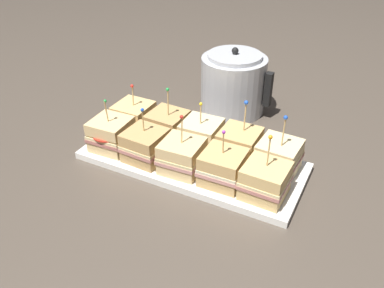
{
  "coord_description": "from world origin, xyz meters",
  "views": [
    {
      "loc": [
        0.38,
        -0.75,
        0.61
      ],
      "look_at": [
        0.0,
        0.0,
        0.06
      ],
      "focal_mm": 38.0,
      "sensor_mm": 36.0,
      "label": 1
    }
  ],
  "objects": [
    {
      "name": "sandwich_back_far_left",
      "position": [
        -0.21,
        0.05,
        0.06
      ],
      "size": [
        0.1,
        0.1,
        0.14
      ],
      "color": "tan",
      "rests_on": "serving_platter"
    },
    {
      "name": "sandwich_front_left",
      "position": [
        -0.1,
        -0.05,
        0.06
      ],
      "size": [
        0.1,
        0.1,
        0.14
      ],
      "color": "tan",
      "rests_on": "serving_platter"
    },
    {
      "name": "sandwich_front_right",
      "position": [
        0.11,
        -0.05,
        0.06
      ],
      "size": [
        0.1,
        0.1,
        0.14
      ],
      "color": "tan",
      "rests_on": "serving_platter"
    },
    {
      "name": "ground_plane",
      "position": [
        0.0,
        0.0,
        0.0
      ],
      "size": [
        6.0,
        6.0,
        0.0
      ],
      "primitive_type": "plane",
      "color": "#4C4238"
    },
    {
      "name": "kettle_steel",
      "position": [
        -0.02,
        0.32,
        0.09
      ],
      "size": [
        0.22,
        0.2,
        0.2
      ],
      "color": "#B7BABF",
      "rests_on": "ground_plane"
    },
    {
      "name": "sandwich_front_far_right",
      "position": [
        0.21,
        -0.05,
        0.06
      ],
      "size": [
        0.1,
        0.1,
        0.15
      ],
      "color": "tan",
      "rests_on": "serving_platter"
    },
    {
      "name": "sandwich_back_center",
      "position": [
        0.0,
        0.05,
        0.06
      ],
      "size": [
        0.1,
        0.1,
        0.14
      ],
      "color": "beige",
      "rests_on": "serving_platter"
    },
    {
      "name": "sandwich_back_left",
      "position": [
        -0.1,
        0.05,
        0.06
      ],
      "size": [
        0.1,
        0.1,
        0.15
      ],
      "color": "tan",
      "rests_on": "serving_platter"
    },
    {
      "name": "serving_platter",
      "position": [
        0.0,
        0.0,
        0.01
      ],
      "size": [
        0.56,
        0.23,
        0.02
      ],
      "color": "white",
      "rests_on": "ground_plane"
    },
    {
      "name": "sandwich_back_right",
      "position": [
        0.11,
        0.05,
        0.06
      ],
      "size": [
        0.1,
        0.1,
        0.16
      ],
      "color": "tan",
      "rests_on": "serving_platter"
    },
    {
      "name": "sandwich_front_far_left",
      "position": [
        -0.21,
        -0.05,
        0.06
      ],
      "size": [
        0.1,
        0.1,
        0.14
      ],
      "color": "#DBB77A",
      "rests_on": "serving_platter"
    },
    {
      "name": "sandwich_front_center",
      "position": [
        0.0,
        -0.05,
        0.06
      ],
      "size": [
        0.1,
        0.1,
        0.15
      ],
      "color": "#DBB77A",
      "rests_on": "serving_platter"
    },
    {
      "name": "sandwich_back_far_right",
      "position": [
        0.21,
        0.05,
        0.06
      ],
      "size": [
        0.1,
        0.1,
        0.16
      ],
      "color": "beige",
      "rests_on": "serving_platter"
    }
  ]
}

